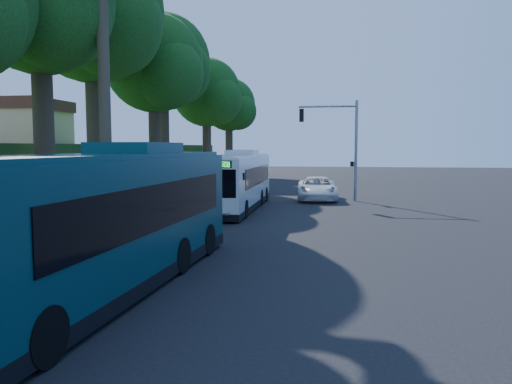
% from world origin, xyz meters
% --- Properties ---
extents(ground, '(140.00, 140.00, 0.00)m').
position_xyz_m(ground, '(0.00, 0.00, 0.00)').
color(ground, black).
rests_on(ground, ground).
extents(sidewalk, '(4.50, 70.00, 0.12)m').
position_xyz_m(sidewalk, '(-7.30, 0.00, 0.06)').
color(sidewalk, gray).
rests_on(sidewalk, ground).
extents(red_curb, '(0.25, 30.00, 0.13)m').
position_xyz_m(red_curb, '(-5.00, -4.00, 0.07)').
color(red_curb, maroon).
rests_on(red_curb, ground).
extents(grass_verge, '(8.00, 70.00, 0.06)m').
position_xyz_m(grass_verge, '(-13.00, 5.00, 0.03)').
color(grass_verge, '#234719').
rests_on(grass_verge, ground).
extents(bus_shelter, '(3.20, 1.51, 2.55)m').
position_xyz_m(bus_shelter, '(-7.26, -2.86, 1.81)').
color(bus_shelter, black).
rests_on(bus_shelter, ground).
extents(stop_sign_pole, '(0.35, 0.06, 3.17)m').
position_xyz_m(stop_sign_pole, '(-5.40, -5.00, 2.08)').
color(stop_sign_pole, gray).
rests_on(stop_sign_pole, ground).
extents(traffic_signal_pole, '(4.10, 0.30, 7.00)m').
position_xyz_m(traffic_signal_pole, '(3.78, 10.00, 4.42)').
color(traffic_signal_pole, gray).
rests_on(traffic_signal_pole, ground).
extents(tree_0, '(8.40, 8.00, 15.70)m').
position_xyz_m(tree_0, '(-12.40, -0.02, 11.20)').
color(tree_0, '#382B1E').
rests_on(tree_0, ground).
extents(tree_1, '(10.50, 10.00, 18.26)m').
position_xyz_m(tree_1, '(-13.37, 7.98, 12.73)').
color(tree_1, '#382B1E').
rests_on(tree_1, ground).
extents(tree_2, '(8.82, 8.40, 15.12)m').
position_xyz_m(tree_2, '(-11.89, 15.98, 10.48)').
color(tree_2, '#382B1E').
rests_on(tree_2, ground).
extents(tree_3, '(10.08, 9.60, 17.28)m').
position_xyz_m(tree_3, '(-13.88, 23.98, 11.98)').
color(tree_3, '#382B1E').
rests_on(tree_3, ground).
extents(tree_4, '(8.40, 8.00, 14.14)m').
position_xyz_m(tree_4, '(-11.40, 31.98, 9.73)').
color(tree_4, '#382B1E').
rests_on(tree_4, ground).
extents(tree_5, '(7.35, 7.00, 12.86)m').
position_xyz_m(tree_5, '(-10.41, 39.99, 8.96)').
color(tree_5, '#382B1E').
rests_on(tree_5, ground).
extents(white_bus, '(2.65, 12.09, 3.60)m').
position_xyz_m(white_bus, '(-2.60, 4.53, 1.76)').
color(white_bus, silver).
rests_on(white_bus, ground).
extents(teal_bus, '(3.60, 13.38, 3.94)m').
position_xyz_m(teal_bus, '(-2.71, -13.34, 1.93)').
color(teal_bus, '#0A363C').
rests_on(teal_bus, ground).
extents(pickup, '(3.09, 6.10, 1.65)m').
position_xyz_m(pickup, '(2.13, 10.42, 0.83)').
color(pickup, white).
rests_on(pickup, ground).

